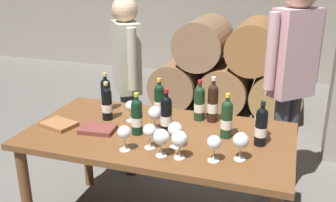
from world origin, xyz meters
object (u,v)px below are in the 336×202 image
Objects in this scene: wine_bottle_1 at (107,103)px; wine_bottle_7 at (159,100)px; wine_glass_8 at (175,130)px; wine_glass_9 at (161,137)px; wine_glass_3 at (262,120)px; wine_glass_7 at (214,143)px; wine_glass_2 at (155,114)px; wine_glass_0 at (180,139)px; wine_bottle_2 at (261,126)px; wine_bottle_4 at (227,119)px; wine_glass_6 at (241,141)px; wine_glass_1 at (124,133)px; wine_bottle_5 at (166,115)px; wine_glass_4 at (149,131)px; leather_ledger at (59,124)px; dining_table at (158,146)px; wine_bottle_3 at (137,116)px; tasting_notebook at (98,129)px; wine_glass_5 at (131,107)px; sommelier_presenting at (292,71)px; wine_bottle_0 at (213,103)px; wine_bottle_8 at (106,94)px; wine_bottle_6 at (199,103)px; taster_seated_left at (127,73)px.

wine_bottle_1 is 0.36m from wine_bottle_7.
wine_glass_9 is at bearing -108.83° from wine_glass_8.
wine_glass_3 is 1.01× the size of wine_glass_8.
wine_glass_2 is at bearing 146.73° from wine_glass_7.
wine_glass_7 is at bearing 8.06° from wine_glass_0.
wine_bottle_4 is at bearing 168.56° from wine_bottle_2.
wine_glass_1 is at bearing -171.60° from wine_glass_6.
wine_glass_8 is (0.11, -0.17, -0.02)m from wine_bottle_5.
leather_ledger is at bearing 171.13° from wine_glass_4.
wine_bottle_5 reaches higher than wine_bottle_2.
wine_bottle_4 is 0.64m from wine_glass_1.
wine_glass_7 is (0.41, -0.25, 0.20)m from dining_table.
wine_bottle_4 is 1.02× the size of wine_bottle_7.
wine_bottle_4 is (0.84, -0.03, 0.01)m from wine_bottle_1.
wine_bottle_3 is 1.69× the size of wine_glass_3.
wine_bottle_5 is at bearing -22.10° from wine_glass_2.
wine_bottle_1 is 0.98× the size of wine_bottle_2.
wine_bottle_3 reaches higher than tasting_notebook.
wine_glass_9 is at bearing -36.03° from wine_glass_4.
wine_glass_5 reaches higher than dining_table.
wine_glass_2 is 0.98× the size of wine_glass_9.
dining_table is 10.34× the size of wine_glass_9.
wine_bottle_2 reaches higher than wine_glass_2.
dining_table is 1.14m from sommelier_presenting.
wine_bottle_0 reaches higher than wine_bottle_8.
dining_table is 0.37m from wine_glass_9.
wine_glass_8 is at bearing -32.67° from wine_bottle_8.
wine_bottle_6 is 1.87× the size of wine_glass_7.
wine_bottle_0 is at bearing 15.40° from wine_bottle_1.
wine_bottle_3 is 0.56m from leather_ledger.
wine_bottle_4 is at bearing 10.88° from wine_bottle_5.
wine_bottle_4 is 1.31× the size of leather_ledger.
wine_bottle_5 is 1.87× the size of wine_glass_2.
wine_bottle_6 is 0.35m from wine_glass_2.
wine_glass_7 is 0.70× the size of leather_ledger.
wine_glass_4 is 0.10× the size of taster_seated_left.
wine_bottle_5 is (0.47, -0.10, 0.01)m from wine_bottle_1.
wine_bottle_5 is 0.33m from wine_bottle_6.
wine_bottle_1 is at bearing 148.78° from wine_glass_0.
wine_glass_2 is 1.05× the size of wine_glass_4.
wine_glass_4 is 1.24m from sommelier_presenting.
wine_glass_8 is (0.20, -0.21, -0.00)m from wine_glass_2.
sommelier_presenting is at bearing 29.61° from tasting_notebook.
tasting_notebook is 1.46m from sommelier_presenting.
leather_ledger is at bearing 176.37° from wine_glass_8.
wine_glass_7 is at bearing -68.30° from wine_bottle_6.
tasting_notebook is 0.84m from taster_seated_left.
wine_glass_2 is 0.29m from wine_glass_8.
wine_bottle_5 is at bearing -165.90° from wine_glass_3.
wine_bottle_1 is 0.17m from wine_glass_5.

